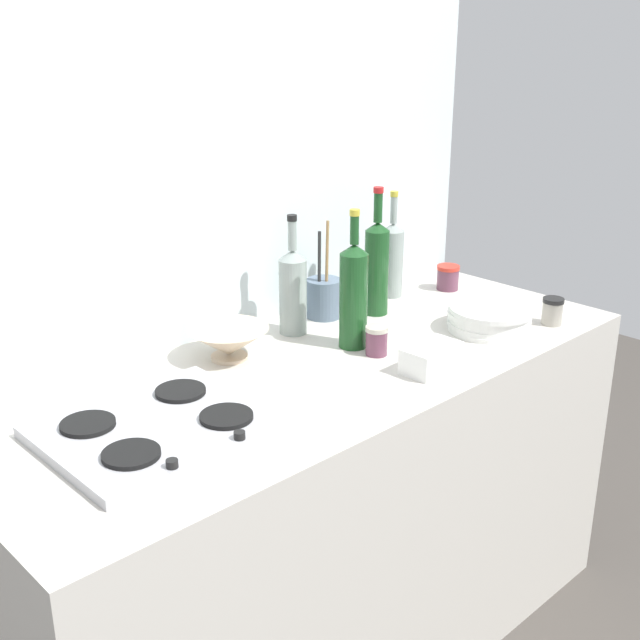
{
  "coord_description": "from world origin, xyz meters",
  "views": [
    {
      "loc": [
        -1.29,
        -1.36,
        1.72
      ],
      "look_at": [
        0.0,
        0.0,
        1.02
      ],
      "focal_mm": 45.23,
      "sensor_mm": 36.0,
      "label": 1
    }
  ],
  "objects_px": {
    "utensil_crock": "(324,297)",
    "condiment_jar_rear": "(552,311)",
    "wine_bottle_mid_right": "(293,290)",
    "mixing_bowl": "(229,342)",
    "stovetop_hob": "(158,427)",
    "butter_dish": "(431,358)",
    "condiment_jar_spare": "(448,277)",
    "wine_bottle_rightmost": "(353,294)",
    "plate_stack": "(489,318)",
    "condiment_jar_front": "(377,340)",
    "wine_bottle_leftmost": "(392,258)",
    "wine_bottle_mid_left": "(377,266)"
  },
  "relations": [
    {
      "from": "stovetop_hob",
      "to": "wine_bottle_mid_right",
      "type": "bearing_deg",
      "value": 22.02
    },
    {
      "from": "stovetop_hob",
      "to": "condiment_jar_rear",
      "type": "relative_size",
      "value": 5.9
    },
    {
      "from": "utensil_crock",
      "to": "condiment_jar_front",
      "type": "distance_m",
      "value": 0.32
    },
    {
      "from": "wine_bottle_mid_left",
      "to": "butter_dish",
      "type": "bearing_deg",
      "value": -118.74
    },
    {
      "from": "wine_bottle_mid_left",
      "to": "butter_dish",
      "type": "distance_m",
      "value": 0.45
    },
    {
      "from": "stovetop_hob",
      "to": "condiment_jar_front",
      "type": "bearing_deg",
      "value": -2.38
    },
    {
      "from": "utensil_crock",
      "to": "condiment_jar_spare",
      "type": "distance_m",
      "value": 0.48
    },
    {
      "from": "wine_bottle_mid_right",
      "to": "mixing_bowl",
      "type": "bearing_deg",
      "value": -173.86
    },
    {
      "from": "condiment_jar_front",
      "to": "condiment_jar_rear",
      "type": "xyz_separation_m",
      "value": [
        0.53,
        -0.19,
        0.0
      ]
    },
    {
      "from": "mixing_bowl",
      "to": "condiment_jar_spare",
      "type": "relative_size",
      "value": 2.65
    },
    {
      "from": "plate_stack",
      "to": "wine_bottle_mid_left",
      "type": "relative_size",
      "value": 0.63
    },
    {
      "from": "wine_bottle_mid_left",
      "to": "condiment_jar_spare",
      "type": "distance_m",
      "value": 0.35
    },
    {
      "from": "wine_bottle_rightmost",
      "to": "wine_bottle_mid_right",
      "type": "bearing_deg",
      "value": 104.15
    },
    {
      "from": "wine_bottle_leftmost",
      "to": "condiment_jar_front",
      "type": "height_order",
      "value": "wine_bottle_leftmost"
    },
    {
      "from": "mixing_bowl",
      "to": "butter_dish",
      "type": "height_order",
      "value": "mixing_bowl"
    },
    {
      "from": "stovetop_hob",
      "to": "butter_dish",
      "type": "distance_m",
      "value": 0.7
    },
    {
      "from": "utensil_crock",
      "to": "condiment_jar_rear",
      "type": "relative_size",
      "value": 3.71
    },
    {
      "from": "stovetop_hob",
      "to": "mixing_bowl",
      "type": "relative_size",
      "value": 2.2
    },
    {
      "from": "wine_bottle_mid_left",
      "to": "condiment_jar_spare",
      "type": "height_order",
      "value": "wine_bottle_mid_left"
    },
    {
      "from": "stovetop_hob",
      "to": "wine_bottle_rightmost",
      "type": "height_order",
      "value": "wine_bottle_rightmost"
    },
    {
      "from": "condiment_jar_spare",
      "to": "utensil_crock",
      "type": "bearing_deg",
      "value": 169.31
    },
    {
      "from": "wine_bottle_mid_left",
      "to": "wine_bottle_rightmost",
      "type": "relative_size",
      "value": 1.01
    },
    {
      "from": "plate_stack",
      "to": "condiment_jar_rear",
      "type": "xyz_separation_m",
      "value": [
        0.17,
        -0.1,
        0.01
      ]
    },
    {
      "from": "butter_dish",
      "to": "condiment_jar_rear",
      "type": "height_order",
      "value": "condiment_jar_rear"
    },
    {
      "from": "mixing_bowl",
      "to": "condiment_jar_rear",
      "type": "relative_size",
      "value": 2.68
    },
    {
      "from": "mixing_bowl",
      "to": "condiment_jar_front",
      "type": "xyz_separation_m",
      "value": [
        0.3,
        -0.24,
        -0.01
      ]
    },
    {
      "from": "utensil_crock",
      "to": "plate_stack",
      "type": "bearing_deg",
      "value": -56.64
    },
    {
      "from": "mixing_bowl",
      "to": "condiment_jar_spare",
      "type": "distance_m",
      "value": 0.87
    },
    {
      "from": "plate_stack",
      "to": "wine_bottle_rightmost",
      "type": "bearing_deg",
      "value": 153.9
    },
    {
      "from": "wine_bottle_rightmost",
      "to": "wine_bottle_leftmost",
      "type": "bearing_deg",
      "value": 28.51
    },
    {
      "from": "plate_stack",
      "to": "condiment_jar_front",
      "type": "relative_size",
      "value": 3.07
    },
    {
      "from": "mixing_bowl",
      "to": "wine_bottle_mid_left",
      "type": "bearing_deg",
      "value": -2.54
    },
    {
      "from": "wine_bottle_mid_right",
      "to": "condiment_jar_rear",
      "type": "relative_size",
      "value": 4.27
    },
    {
      "from": "wine_bottle_leftmost",
      "to": "plate_stack",
      "type": "bearing_deg",
      "value": -94.05
    },
    {
      "from": "stovetop_hob",
      "to": "utensil_crock",
      "type": "relative_size",
      "value": 1.59
    },
    {
      "from": "stovetop_hob",
      "to": "wine_bottle_mid_right",
      "type": "distance_m",
      "value": 0.65
    },
    {
      "from": "mixing_bowl",
      "to": "condiment_jar_rear",
      "type": "height_order",
      "value": "mixing_bowl"
    },
    {
      "from": "wine_bottle_mid_left",
      "to": "mixing_bowl",
      "type": "bearing_deg",
      "value": 177.46
    },
    {
      "from": "utensil_crock",
      "to": "condiment_jar_front",
      "type": "xyz_separation_m",
      "value": [
        -0.1,
        -0.3,
        -0.02
      ]
    },
    {
      "from": "plate_stack",
      "to": "wine_bottle_leftmost",
      "type": "relative_size",
      "value": 0.72
    },
    {
      "from": "condiment_jar_spare",
      "to": "wine_bottle_leftmost",
      "type": "bearing_deg",
      "value": 155.38
    },
    {
      "from": "condiment_jar_front",
      "to": "condiment_jar_rear",
      "type": "relative_size",
      "value": 0.99
    },
    {
      "from": "stovetop_hob",
      "to": "plate_stack",
      "type": "relative_size",
      "value": 1.94
    },
    {
      "from": "wine_bottle_leftmost",
      "to": "wine_bottle_rightmost",
      "type": "relative_size",
      "value": 0.9
    },
    {
      "from": "wine_bottle_mid_right",
      "to": "mixing_bowl",
      "type": "distance_m",
      "value": 0.26
    },
    {
      "from": "utensil_crock",
      "to": "condiment_jar_rear",
      "type": "distance_m",
      "value": 0.66
    },
    {
      "from": "wine_bottle_rightmost",
      "to": "condiment_jar_rear",
      "type": "height_order",
      "value": "wine_bottle_rightmost"
    },
    {
      "from": "wine_bottle_rightmost",
      "to": "butter_dish",
      "type": "bearing_deg",
      "value": -83.31
    },
    {
      "from": "wine_bottle_mid_right",
      "to": "utensil_crock",
      "type": "relative_size",
      "value": 1.15
    },
    {
      "from": "plate_stack",
      "to": "wine_bottle_mid_left",
      "type": "xyz_separation_m",
      "value": [
        -0.13,
        0.32,
        0.11
      ]
    }
  ]
}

